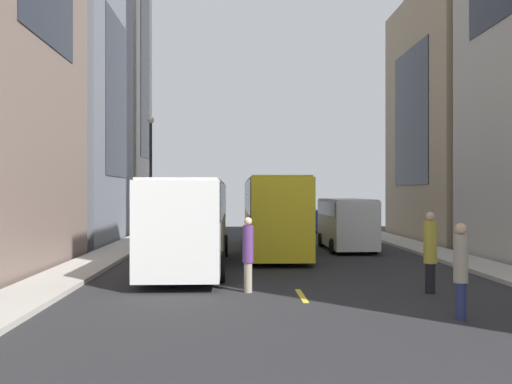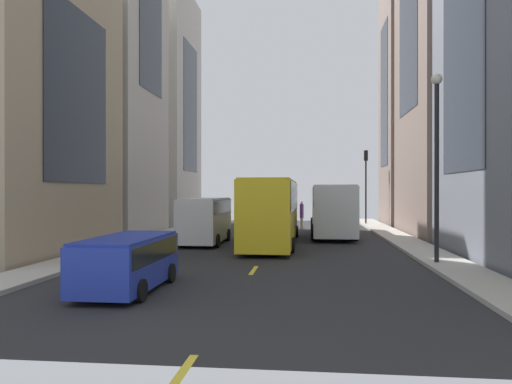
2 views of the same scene
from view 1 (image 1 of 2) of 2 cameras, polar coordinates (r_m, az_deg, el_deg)
name	(u,v)px [view 1 (image 1 of 2)]	position (r m, az deg, el deg)	size (l,w,h in m)	color
ground_plane	(274,254)	(26.02, 1.92, -6.46)	(41.13, 41.13, 0.00)	#28282B
sidewalk_west	(112,253)	(26.57, -14.75, -6.17)	(1.94, 44.00, 0.15)	#B2ADA3
sidewalk_east	(432,252)	(27.63, 17.93, -5.93)	(1.94, 44.00, 0.15)	#B2ADA3
lane_stripe_1	(302,296)	(15.68, 4.78, -10.74)	(0.16, 2.00, 0.01)	yellow
lane_stripe_2	(274,254)	(26.02, 1.92, -6.45)	(0.16, 2.00, 0.01)	yellow
lane_stripe_3	(263,236)	(36.46, 0.71, -4.60)	(0.16, 2.00, 0.01)	yellow
lane_stripe_4	(256,226)	(46.92, 0.04, -3.58)	(0.16, 2.00, 0.01)	yellow
building_west_2	(55,96)	(34.33, -20.24, 9.34)	(7.22, 10.44, 17.01)	slate
building_west_3	(82,69)	(44.83, -17.69, 12.16)	(9.64, 7.27, 24.75)	beige
building_east_2	(490,117)	(36.38, 23.24, 7.19)	(9.87, 11.09, 14.97)	tan
city_bus_white	(190,216)	(21.34, -6.86, -2.47)	(2.80, 11.16, 3.35)	silver
streetcar_yellow	(272,208)	(27.09, 1.68, -1.70)	(2.70, 12.72, 3.59)	yellow
delivery_van_white	(346,220)	(28.05, 9.40, -2.89)	(2.25, 5.66, 2.58)	white
car_blue_0	(305,219)	(40.79, 5.08, -2.77)	(2.00, 4.52, 1.62)	#2338AD
pedestrian_crossing_mid	(430,250)	(16.64, 17.73, -5.79)	(0.38, 0.38, 2.35)	black
pedestrian_crossing_near	(248,252)	(16.00, -0.84, -6.26)	(0.32, 0.32, 2.19)	gray
pedestrian_waiting_curb	(461,267)	(13.45, 20.58, -7.37)	(0.33, 0.33, 2.22)	navy
streetlamp_near	(151,164)	(34.85, -10.93, 2.94)	(0.44, 0.44, 7.52)	black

